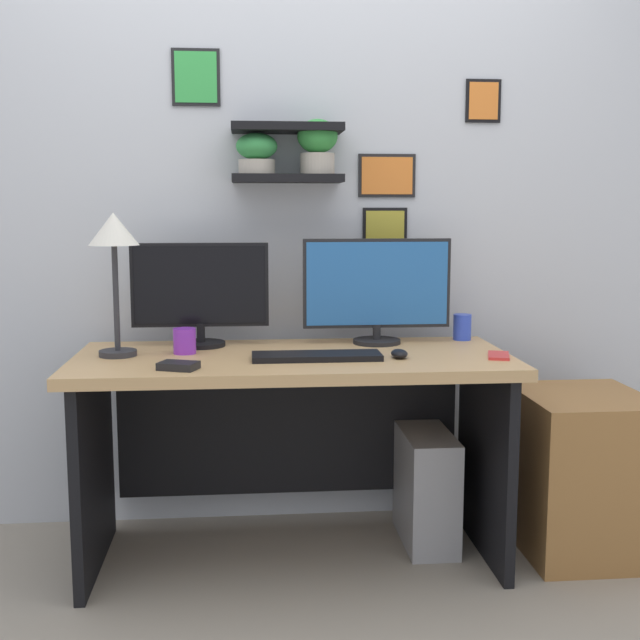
{
  "coord_description": "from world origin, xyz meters",
  "views": [
    {
      "loc": [
        -0.16,
        -2.78,
        1.26
      ],
      "look_at": [
        0.1,
        0.05,
        0.87
      ],
      "focal_mm": 45.22,
      "sensor_mm": 36.0,
      "label": 1
    }
  ],
  "objects_px": {
    "desk": "(292,410)",
    "pen_cup": "(462,327)",
    "scissors_tray": "(178,366)",
    "drawer_cabinet": "(581,473)",
    "computer_mouse": "(399,354)",
    "monitor_left": "(200,292)",
    "computer_tower_right": "(426,487)",
    "cell_phone": "(499,356)",
    "coffee_mug": "(185,341)",
    "monitor_right": "(377,289)",
    "desk_lamp": "(114,243)",
    "keyboard": "(317,356)"
  },
  "relations": [
    {
      "from": "monitor_left",
      "to": "pen_cup",
      "type": "xyz_separation_m",
      "value": [
        1.01,
        0.05,
        -0.15
      ]
    },
    {
      "from": "monitor_right",
      "to": "scissors_tray",
      "type": "relative_size",
      "value": 4.66
    },
    {
      "from": "coffee_mug",
      "to": "scissors_tray",
      "type": "xyz_separation_m",
      "value": [
        0.0,
        -0.28,
        -0.03
      ]
    },
    {
      "from": "pen_cup",
      "to": "computer_tower_right",
      "type": "distance_m",
      "value": 0.63
    },
    {
      "from": "desk_lamp",
      "to": "keyboard",
      "type": "bearing_deg",
      "value": -10.09
    },
    {
      "from": "keyboard",
      "to": "pen_cup",
      "type": "bearing_deg",
      "value": 30.36
    },
    {
      "from": "desk",
      "to": "cell_phone",
      "type": "xyz_separation_m",
      "value": [
        0.71,
        -0.16,
        0.22
      ]
    },
    {
      "from": "cell_phone",
      "to": "keyboard",
      "type": "bearing_deg",
      "value": -165.2
    },
    {
      "from": "monitor_right",
      "to": "pen_cup",
      "type": "height_order",
      "value": "monitor_right"
    },
    {
      "from": "drawer_cabinet",
      "to": "desk_lamp",
      "type": "bearing_deg",
      "value": 178.16
    },
    {
      "from": "monitor_right",
      "to": "desk_lamp",
      "type": "height_order",
      "value": "desk_lamp"
    },
    {
      "from": "desk",
      "to": "scissors_tray",
      "type": "relative_size",
      "value": 12.7
    },
    {
      "from": "drawer_cabinet",
      "to": "computer_tower_right",
      "type": "height_order",
      "value": "drawer_cabinet"
    },
    {
      "from": "scissors_tray",
      "to": "computer_tower_right",
      "type": "bearing_deg",
      "value": 20.21
    },
    {
      "from": "cell_phone",
      "to": "monitor_right",
      "type": "bearing_deg",
      "value": 155.73
    },
    {
      "from": "desk",
      "to": "scissors_tray",
      "type": "bearing_deg",
      "value": -143.86
    },
    {
      "from": "monitor_right",
      "to": "computer_mouse",
      "type": "height_order",
      "value": "monitor_right"
    },
    {
      "from": "cell_phone",
      "to": "scissors_tray",
      "type": "relative_size",
      "value": 1.17
    },
    {
      "from": "coffee_mug",
      "to": "monitor_right",
      "type": "bearing_deg",
      "value": 12.48
    },
    {
      "from": "desk",
      "to": "pen_cup",
      "type": "distance_m",
      "value": 0.76
    },
    {
      "from": "cell_phone",
      "to": "drawer_cabinet",
      "type": "distance_m",
      "value": 0.59
    },
    {
      "from": "desk_lamp",
      "to": "scissors_tray",
      "type": "relative_size",
      "value": 4.13
    },
    {
      "from": "pen_cup",
      "to": "drawer_cabinet",
      "type": "height_order",
      "value": "pen_cup"
    },
    {
      "from": "keyboard",
      "to": "coffee_mug",
      "type": "distance_m",
      "value": 0.48
    },
    {
      "from": "pen_cup",
      "to": "drawer_cabinet",
      "type": "relative_size",
      "value": 0.17
    },
    {
      "from": "computer_mouse",
      "to": "monitor_left",
      "type": "bearing_deg",
      "value": 155.85
    },
    {
      "from": "computer_mouse",
      "to": "drawer_cabinet",
      "type": "relative_size",
      "value": 0.15
    },
    {
      "from": "desk",
      "to": "coffee_mug",
      "type": "height_order",
      "value": "coffee_mug"
    },
    {
      "from": "keyboard",
      "to": "monitor_left",
      "type": "bearing_deg",
      "value": 143.16
    },
    {
      "from": "desk",
      "to": "monitor_left",
      "type": "bearing_deg",
      "value": 153.63
    },
    {
      "from": "coffee_mug",
      "to": "computer_mouse",
      "type": "bearing_deg",
      "value": -11.68
    },
    {
      "from": "cell_phone",
      "to": "drawer_cabinet",
      "type": "relative_size",
      "value": 0.24
    },
    {
      "from": "desk",
      "to": "desk_lamp",
      "type": "bearing_deg",
      "value": -178.21
    },
    {
      "from": "computer_tower_right",
      "to": "desk_lamp",
      "type": "bearing_deg",
      "value": -176.47
    },
    {
      "from": "computer_tower_right",
      "to": "keyboard",
      "type": "bearing_deg",
      "value": -156.21
    },
    {
      "from": "desk_lamp",
      "to": "coffee_mug",
      "type": "relative_size",
      "value": 5.5
    },
    {
      "from": "desk_lamp",
      "to": "pen_cup",
      "type": "relative_size",
      "value": 4.95
    },
    {
      "from": "monitor_right",
      "to": "cell_phone",
      "type": "bearing_deg",
      "value": -40.79
    },
    {
      "from": "monitor_right",
      "to": "coffee_mug",
      "type": "bearing_deg",
      "value": -167.52
    },
    {
      "from": "drawer_cabinet",
      "to": "computer_mouse",
      "type": "bearing_deg",
      "value": -174.0
    },
    {
      "from": "desk",
      "to": "keyboard",
      "type": "bearing_deg",
      "value": -61.67
    },
    {
      "from": "cell_phone",
      "to": "computer_mouse",
      "type": "bearing_deg",
      "value": -165.73
    },
    {
      "from": "monitor_right",
      "to": "cell_phone",
      "type": "relative_size",
      "value": 4.0
    },
    {
      "from": "monitor_left",
      "to": "monitor_right",
      "type": "distance_m",
      "value": 0.66
    },
    {
      "from": "scissors_tray",
      "to": "drawer_cabinet",
      "type": "height_order",
      "value": "scissors_tray"
    },
    {
      "from": "desk",
      "to": "drawer_cabinet",
      "type": "relative_size",
      "value": 2.58
    },
    {
      "from": "monitor_left",
      "to": "desk_lamp",
      "type": "distance_m",
      "value": 0.38
    },
    {
      "from": "keyboard",
      "to": "computer_tower_right",
      "type": "distance_m",
      "value": 0.72
    },
    {
      "from": "desk_lamp",
      "to": "computer_tower_right",
      "type": "bearing_deg",
      "value": 3.53
    },
    {
      "from": "cell_phone",
      "to": "coffee_mug",
      "type": "bearing_deg",
      "value": -172.2
    }
  ]
}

